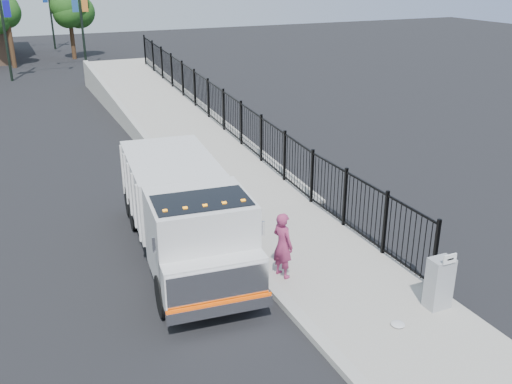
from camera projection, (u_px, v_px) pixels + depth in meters
name	position (u px, v px, depth m)	size (l,w,h in m)	color
ground	(266.00, 284.00, 14.45)	(120.00, 120.00, 0.00)	black
sidewalk	(376.00, 305.00, 13.48)	(3.55, 12.00, 0.12)	#9E998E
curb	(305.00, 323.00, 12.73)	(0.30, 12.00, 0.16)	#ADAAA3
ramp	(169.00, 125.00, 28.80)	(3.95, 24.00, 1.70)	#9E998E
iron_fence	(224.00, 123.00, 25.63)	(0.10, 28.00, 1.80)	black
truck	(184.00, 209.00, 15.27)	(3.11, 7.73, 2.58)	black
worker	(283.00, 245.00, 14.30)	(0.64, 0.42, 1.74)	#972F5A
utility_cabinet	(439.00, 283.00, 13.07)	(0.55, 0.40, 1.25)	gray
arrow_sign	(450.00, 259.00, 12.61)	(0.35, 0.04, 0.22)	white
debris	(398.00, 324.00, 12.57)	(0.32, 0.32, 0.08)	silver
light_pole_0	(7.00, 15.00, 38.19)	(3.77, 0.22, 8.00)	black
light_pole_1	(76.00, 10.00, 42.35)	(3.78, 0.22, 8.00)	black
light_pole_2	(6.00, 6.00, 46.88)	(3.77, 0.22, 8.00)	black
light_pole_3	(46.00, 1.00, 52.91)	(3.78, 0.22, 8.00)	black
tree_0	(7.00, 16.00, 43.27)	(2.47, 2.47, 5.23)	#382314
tree_1	(69.00, 11.00, 47.50)	(2.52, 2.52, 5.26)	#382314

